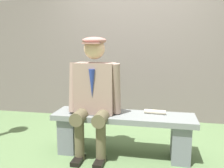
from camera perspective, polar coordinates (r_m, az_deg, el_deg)
The scene contains 5 objects.
ground_plane at distance 2.95m, azimuth 2.63°, elevation -16.44°, with size 30.00×30.00×0.00m, color #547045.
bench at distance 2.83m, azimuth 2.68°, elevation -10.66°, with size 1.63×0.43×0.49m.
seated_man at distance 2.73m, azimuth -4.32°, elevation -1.63°, with size 0.62×0.55×1.37m.
rolled_magazine at distance 2.81m, azimuth 10.30°, elevation -6.61°, with size 0.05×0.05×0.24m, color beige.
stadium_wall at distance 4.18m, azimuth 6.02°, elevation 6.00°, with size 12.00×0.24×2.09m, color slate.
Camera 1 is at (-0.40, 2.63, 1.28)m, focal length 38.00 mm.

